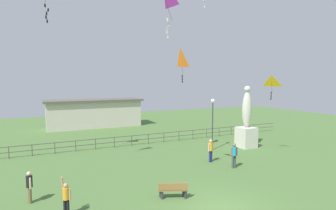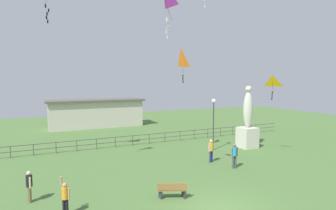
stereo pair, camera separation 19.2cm
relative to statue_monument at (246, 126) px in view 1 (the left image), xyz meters
name	(u,v)px [view 1 (the left image)]	position (x,y,z in m)	size (l,w,h in m)	color
statue_monument	(246,126)	(0.00, 0.00, 0.00)	(1.47, 1.47, 5.56)	beige
lamppost	(213,113)	(-3.35, 0.49, 1.34)	(0.36, 0.36, 4.46)	#38383D
park_bench	(173,190)	(-10.80, -6.78, -1.44)	(1.54, 0.96, 0.85)	olive
person_0	(211,149)	(-5.50, -2.39, -0.93)	(0.50, 0.31, 1.70)	navy
person_1	(234,154)	(-4.84, -4.24, -0.91)	(0.52, 0.32, 1.73)	#3F4C47
person_2	(66,197)	(-15.86, -6.35, -1.03)	(0.40, 0.37, 1.76)	black
person_3	(29,185)	(-17.36, -4.19, -1.00)	(0.29, 0.47, 1.58)	brown
kite_1	(271,82)	(-0.79, -3.46, 4.00)	(0.93, 1.15, 1.85)	yellow
kite_5	(180,58)	(-6.48, 0.58, 5.88)	(1.04, 0.71, 2.78)	orange
waterfront_railing	(125,139)	(-9.77, 5.05, -1.28)	(36.05, 0.06, 0.95)	#4C4742
pavilion_building	(94,113)	(-10.37, 17.05, -0.08)	(12.24, 3.97, 3.61)	beige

